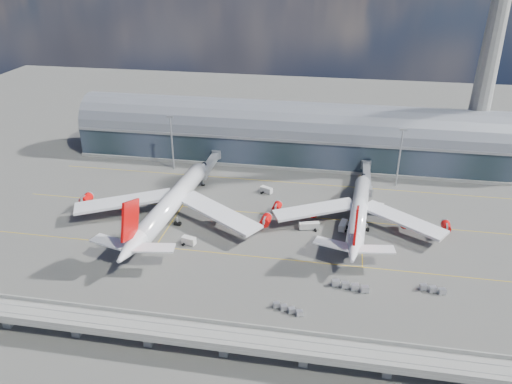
% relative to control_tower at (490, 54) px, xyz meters
% --- Properties ---
extents(ground, '(500.00, 500.00, 0.00)m').
position_rel_control_tower_xyz_m(ground, '(-85.00, -83.00, -51.64)').
color(ground, '#474744').
rests_on(ground, ground).
extents(taxi_lines, '(200.00, 80.12, 0.01)m').
position_rel_control_tower_xyz_m(taxi_lines, '(-85.00, -60.89, -51.63)').
color(taxi_lines, gold).
rests_on(taxi_lines, ground).
extents(terminal, '(200.00, 30.00, 28.00)m').
position_rel_control_tower_xyz_m(terminal, '(-85.00, -5.01, -40.30)').
color(terminal, '#1D2A30').
rests_on(terminal, ground).
extents(control_tower, '(19.00, 19.00, 103.00)m').
position_rel_control_tower_xyz_m(control_tower, '(0.00, 0.00, 0.00)').
color(control_tower, gray).
rests_on(control_tower, ground).
extents(guideway, '(220.00, 8.50, 7.20)m').
position_rel_control_tower_xyz_m(guideway, '(-85.00, -138.00, -46.34)').
color(guideway, gray).
rests_on(guideway, ground).
extents(floodlight_mast_left, '(3.00, 0.70, 25.70)m').
position_rel_control_tower_xyz_m(floodlight_mast_left, '(-135.00, -28.00, -38.00)').
color(floodlight_mast_left, gray).
rests_on(floodlight_mast_left, ground).
extents(floodlight_mast_right, '(3.00, 0.70, 25.70)m').
position_rel_control_tower_xyz_m(floodlight_mast_right, '(-35.00, -28.00, -38.00)').
color(floodlight_mast_right, gray).
rests_on(floodlight_mast_right, ground).
extents(airliner_left, '(75.83, 79.67, 24.27)m').
position_rel_control_tower_xyz_m(airliner_left, '(-120.52, -75.29, -44.70)').
color(airliner_left, white).
rests_on(airliner_left, ground).
extents(airliner_right, '(64.75, 67.69, 21.47)m').
position_rel_control_tower_xyz_m(airliner_right, '(-51.53, -66.89, -46.07)').
color(airliner_right, white).
rests_on(airliner_right, ground).
extents(jet_bridge_left, '(4.40, 28.00, 7.25)m').
position_rel_control_tower_xyz_m(jet_bridge_left, '(-116.86, -29.88, -46.46)').
color(jet_bridge_left, gray).
rests_on(jet_bridge_left, ground).
extents(jet_bridge_right, '(4.40, 32.00, 7.25)m').
position_rel_control_tower_xyz_m(jet_bridge_right, '(-47.90, -31.82, -46.46)').
color(jet_bridge_right, gray).
rests_on(jet_bridge_right, ground).
extents(service_truck_0, '(5.39, 7.11, 2.86)m').
position_rel_control_tower_xyz_m(service_truck_0, '(-124.44, -74.30, -50.16)').
color(service_truck_0, beige).
rests_on(service_truck_0, ground).
extents(service_truck_1, '(5.23, 3.32, 2.80)m').
position_rel_control_tower_xyz_m(service_truck_1, '(-109.03, -89.45, -50.22)').
color(service_truck_1, beige).
rests_on(service_truck_1, ground).
extents(service_truck_2, '(7.70, 3.98, 2.68)m').
position_rel_control_tower_xyz_m(service_truck_2, '(-68.91, -71.78, -50.24)').
color(service_truck_2, beige).
rests_on(service_truck_2, ground).
extents(service_truck_3, '(3.35, 6.17, 2.82)m').
position_rel_control_tower_xyz_m(service_truck_3, '(-56.76, -69.72, -50.19)').
color(service_truck_3, beige).
rests_on(service_truck_3, ground).
extents(service_truck_4, '(3.20, 5.22, 2.82)m').
position_rel_control_tower_xyz_m(service_truck_4, '(-42.96, -53.81, -50.21)').
color(service_truck_4, beige).
rests_on(service_truck_4, ground).
extents(service_truck_5, '(5.58, 4.24, 2.54)m').
position_rel_control_tower_xyz_m(service_truck_5, '(-88.91, -44.87, -50.34)').
color(service_truck_5, beige).
rests_on(service_truck_5, ground).
extents(cargo_train_0, '(9.41, 4.50, 1.57)m').
position_rel_control_tower_xyz_m(cargo_train_0, '(-71.11, -118.73, -50.82)').
color(cargo_train_0, gray).
rests_on(cargo_train_0, ground).
extents(cargo_train_1, '(11.61, 3.92, 1.91)m').
position_rel_control_tower_xyz_m(cargo_train_1, '(-53.92, -105.13, -50.64)').
color(cargo_train_1, gray).
rests_on(cargo_train_1, ground).
extents(cargo_train_2, '(7.94, 3.30, 1.74)m').
position_rel_control_tower_xyz_m(cargo_train_2, '(-29.64, -102.32, -50.73)').
color(cargo_train_2, gray).
rests_on(cargo_train_2, ground).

